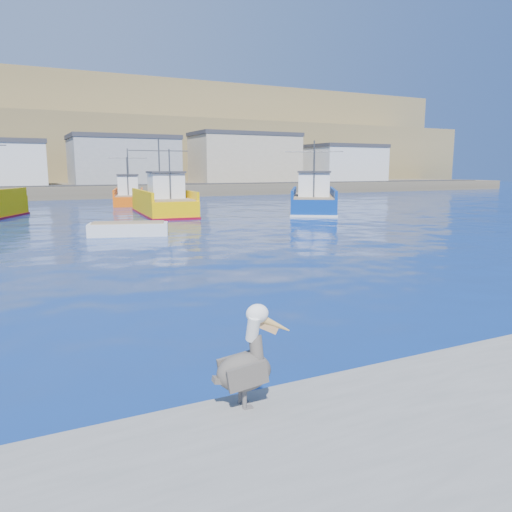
# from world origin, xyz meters

# --- Properties ---
(ground) EXTENTS (260.00, 260.00, 0.00)m
(ground) POSITION_xyz_m (0.00, 0.00, 0.00)
(ground) COLOR #071B52
(ground) RESTS_ON ground
(dock_bollards) EXTENTS (36.20, 0.20, 0.30)m
(dock_bollards) POSITION_xyz_m (0.60, -3.40, 0.65)
(dock_bollards) COLOR #4C4C4C
(dock_bollards) RESTS_ON dock
(far_shore) EXTENTS (200.00, 81.00, 24.00)m
(far_shore) POSITION_xyz_m (0.00, 109.20, 8.98)
(far_shore) COLOR brown
(far_shore) RESTS_ON ground
(trawler_yellow_b) EXTENTS (5.13, 11.13, 6.46)m
(trawler_yellow_b) POSITION_xyz_m (5.89, 32.05, 1.02)
(trawler_yellow_b) COLOR #FFBD00
(trawler_yellow_b) RESTS_ON ground
(trawler_blue) EXTENTS (9.07, 11.29, 6.47)m
(trawler_blue) POSITION_xyz_m (18.72, 28.61, 1.02)
(trawler_blue) COLOR navy
(trawler_blue) RESTS_ON ground
(boat_orange) EXTENTS (4.76, 8.33, 6.02)m
(boat_orange) POSITION_xyz_m (5.83, 45.17, 1.01)
(boat_orange) COLOR #F05609
(boat_orange) RESTS_ON ground
(skiff_mid) EXTENTS (4.76, 2.83, 0.98)m
(skiff_mid) POSITION_xyz_m (0.25, 19.76, 0.31)
(skiff_mid) COLOR silver
(skiff_mid) RESTS_ON ground
(skiff_far) EXTENTS (3.77, 3.33, 0.82)m
(skiff_far) POSITION_xyz_m (20.59, 33.15, 0.26)
(skiff_far) COLOR silver
(skiff_far) RESTS_ON ground
(pelican) EXTENTS (1.21, 0.55, 1.49)m
(pelican) POSITION_xyz_m (-3.08, -3.39, 1.13)
(pelican) COLOR #595451
(pelican) RESTS_ON dock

